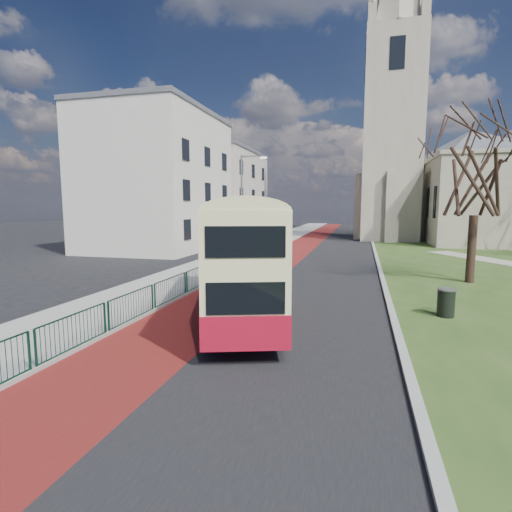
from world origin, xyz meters
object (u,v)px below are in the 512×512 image
(bus, at_px, (241,253))
(winter_tree_near, at_px, (478,161))
(litter_bin, at_px, (446,302))
(streetlamp, at_px, (243,200))

(bus, xyz_separation_m, winter_tree_near, (10.08, 9.30, 4.07))
(bus, height_order, winter_tree_near, winter_tree_near)
(winter_tree_near, bearing_deg, bus, -137.28)
(winter_tree_near, bearing_deg, litter_bin, -108.85)
(streetlamp, xyz_separation_m, winter_tree_near, (14.95, -7.42, 1.89))
(streetlamp, height_order, winter_tree_near, winter_tree_near)
(streetlamp, height_order, litter_bin, streetlamp)
(bus, relative_size, winter_tree_near, 1.11)
(bus, height_order, litter_bin, bus)
(bus, xyz_separation_m, litter_bin, (7.48, 1.68, -1.83))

